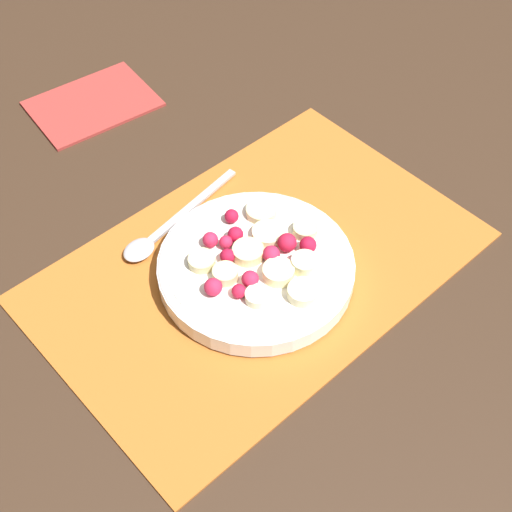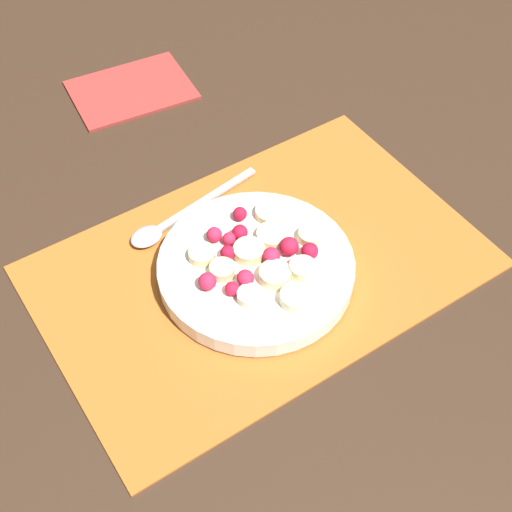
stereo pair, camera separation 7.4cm
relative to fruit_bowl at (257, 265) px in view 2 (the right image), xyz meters
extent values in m
plane|color=#382619|center=(-0.01, -0.01, -0.02)|extent=(3.00, 3.00, 0.00)
cube|color=#B26023|center=(-0.01, -0.01, -0.02)|extent=(0.47, 0.31, 0.01)
cylinder|color=white|center=(0.00, 0.00, 0.00)|extent=(0.21, 0.21, 0.02)
torus|color=white|center=(0.00, 0.00, 0.00)|extent=(0.21, 0.21, 0.01)
cylinder|color=white|center=(0.00, 0.00, 0.01)|extent=(0.19, 0.19, 0.00)
cylinder|color=beige|center=(-0.03, -0.02, 0.01)|extent=(0.05, 0.05, 0.01)
cylinder|color=beige|center=(0.05, -0.03, 0.01)|extent=(0.03, 0.03, 0.01)
cylinder|color=beige|center=(0.04, 0.00, 0.01)|extent=(0.03, 0.03, 0.01)
cylinder|color=beige|center=(0.00, -0.01, 0.01)|extent=(0.04, 0.04, 0.01)
cylinder|color=beige|center=(-0.06, 0.01, 0.01)|extent=(0.03, 0.03, 0.01)
cylinder|color=beige|center=(0.00, 0.03, 0.01)|extent=(0.05, 0.05, 0.01)
cylinder|color=#F4EAB7|center=(-0.03, 0.04, 0.02)|extent=(0.04, 0.04, 0.01)
cylinder|color=beige|center=(-0.05, -0.05, 0.01)|extent=(0.05, 0.05, 0.01)
cylinder|color=#F4EAB7|center=(0.00, 0.07, 0.01)|extent=(0.04, 0.04, 0.01)
cylinder|color=#F4EAB7|center=(0.03, 0.04, 0.01)|extent=(0.03, 0.03, 0.01)
sphere|color=#B21433|center=(-0.05, 0.03, 0.02)|extent=(0.02, 0.02, 0.02)
sphere|color=#B21433|center=(-0.02, -0.06, 0.02)|extent=(0.02, 0.02, 0.02)
sphere|color=#D12347|center=(0.03, 0.02, 0.02)|extent=(0.02, 0.02, 0.02)
sphere|color=#D12347|center=(0.06, 0.00, 0.02)|extent=(0.02, 0.02, 0.02)
sphere|color=#D12347|center=(0.01, -0.04, 0.02)|extent=(0.01, 0.01, 0.01)
sphere|color=#B21433|center=(0.00, -0.04, 0.02)|extent=(0.02, 0.02, 0.02)
sphere|color=#D12347|center=(-0.01, 0.01, 0.02)|extent=(0.02, 0.02, 0.02)
sphere|color=red|center=(0.04, 0.02, 0.02)|extent=(0.01, 0.01, 0.01)
sphere|color=red|center=(-0.03, 0.01, 0.02)|extent=(0.02, 0.02, 0.02)
sphere|color=#B21433|center=(0.02, -0.02, 0.02)|extent=(0.02, 0.02, 0.02)
sphere|color=#D12347|center=(0.02, -0.05, 0.02)|extent=(0.02, 0.02, 0.02)
cube|color=#B2B2B7|center=(-0.02, -0.12, -0.01)|extent=(0.15, 0.03, 0.00)
ellipsoid|color=#B2B2B7|center=(0.07, -0.11, -0.01)|extent=(0.04, 0.04, 0.01)
cube|color=#A3332D|center=(-0.04, -0.37, -0.02)|extent=(0.17, 0.14, 0.01)
camera|label=1|loc=(0.32, 0.35, 0.58)|focal=50.00mm
camera|label=2|loc=(0.26, 0.40, 0.58)|focal=50.00mm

